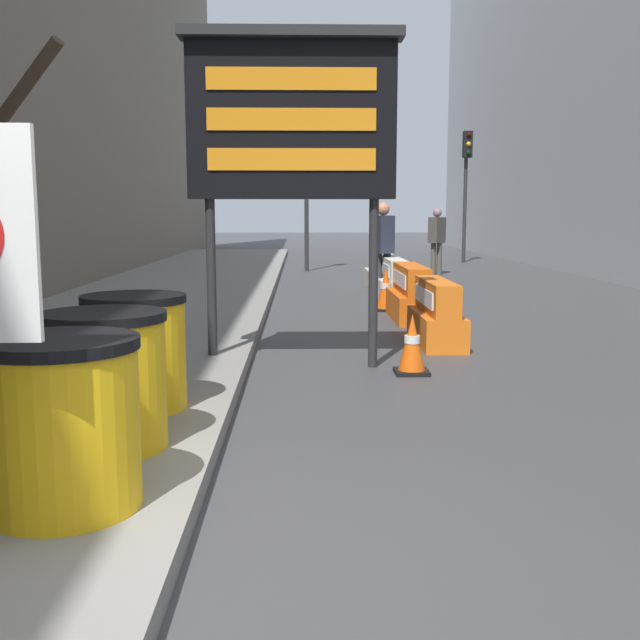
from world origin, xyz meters
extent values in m
plane|color=#3F3F42|center=(0.00, 0.00, 0.00)|extent=(120.00, 120.00, 0.00)
cylinder|color=#4C3D2D|center=(-3.01, 6.35, 2.91)|extent=(1.58, 0.68, 1.63)
cylinder|color=yellow|center=(-0.64, 0.51, 0.55)|extent=(0.76, 0.76, 0.82)
cylinder|color=black|center=(-0.64, 0.51, 0.99)|extent=(0.79, 0.79, 0.06)
cylinder|color=yellow|center=(-0.68, 1.50, 0.55)|extent=(0.76, 0.76, 0.82)
cylinder|color=black|center=(-0.68, 1.50, 0.99)|extent=(0.79, 0.79, 0.06)
cylinder|color=yellow|center=(-0.71, 2.48, 0.55)|extent=(0.76, 0.76, 0.82)
cylinder|color=black|center=(-0.71, 2.48, 0.99)|extent=(0.79, 0.79, 0.06)
cylinder|color=#28282B|center=(-0.38, 4.66, 0.89)|extent=(0.10, 0.10, 1.77)
cylinder|color=#28282B|center=(1.32, 4.66, 0.89)|extent=(0.10, 0.10, 1.77)
cube|color=black|center=(0.47, 4.66, 2.56)|extent=(2.13, 0.24, 1.58)
cube|color=#28282B|center=(0.47, 4.59, 3.40)|extent=(2.25, 0.34, 0.10)
cube|color=orange|center=(0.47, 4.53, 2.96)|extent=(1.70, 0.02, 0.22)
cube|color=orange|center=(0.47, 4.53, 2.56)|extent=(1.70, 0.02, 0.22)
cube|color=orange|center=(0.47, 4.53, 2.17)|extent=(1.70, 0.02, 0.22)
cube|color=orange|center=(2.26, 6.08, 0.20)|extent=(0.51, 1.60, 0.40)
cube|color=orange|center=(2.26, 6.08, 0.60)|extent=(0.31, 1.60, 0.40)
cube|color=white|center=(2.10, 6.08, 0.60)|extent=(0.02, 1.28, 0.20)
cube|color=orange|center=(2.26, 8.27, 0.21)|extent=(0.58, 1.74, 0.42)
cube|color=orange|center=(2.26, 8.27, 0.63)|extent=(0.35, 1.74, 0.42)
cube|color=white|center=(2.07, 8.27, 0.63)|extent=(0.02, 1.39, 0.21)
cube|color=silver|center=(2.26, 10.64, 0.20)|extent=(0.51, 2.07, 0.41)
cube|color=silver|center=(2.26, 10.64, 0.61)|extent=(0.31, 2.07, 0.41)
cube|color=white|center=(2.10, 10.64, 0.61)|extent=(0.02, 1.65, 0.20)
cube|color=beige|center=(2.26, 12.79, 0.20)|extent=(0.54, 1.88, 0.41)
cube|color=beige|center=(2.26, 12.79, 0.61)|extent=(0.32, 1.88, 0.41)
cube|color=white|center=(2.09, 12.79, 0.61)|extent=(0.02, 1.50, 0.20)
cube|color=black|center=(1.99, 9.32, 0.02)|extent=(0.41, 0.41, 0.04)
cone|color=#EA560F|center=(1.99, 9.32, 0.38)|extent=(0.32, 0.32, 0.68)
cylinder|color=white|center=(1.99, 9.32, 0.42)|extent=(0.19, 0.19, 0.10)
cube|color=black|center=(1.69, 4.30, 0.02)|extent=(0.35, 0.35, 0.04)
cone|color=#EA560F|center=(1.69, 4.30, 0.33)|extent=(0.28, 0.28, 0.58)
cylinder|color=white|center=(1.69, 4.30, 0.36)|extent=(0.16, 0.16, 0.08)
cylinder|color=#2D2D30|center=(0.72, 18.05, 2.30)|extent=(0.12, 0.12, 4.59)
cube|color=black|center=(0.72, 17.89, 4.17)|extent=(0.28, 0.28, 0.84)
sphere|color=#360605|center=(0.72, 17.74, 4.45)|extent=(0.15, 0.15, 0.15)
sphere|color=gold|center=(0.72, 17.74, 4.17)|extent=(0.15, 0.15, 0.15)
sphere|color=black|center=(0.72, 17.74, 3.89)|extent=(0.15, 0.15, 0.15)
cylinder|color=#2D2D30|center=(5.96, 21.58, 2.12)|extent=(0.12, 0.12, 4.25)
cube|color=black|center=(5.96, 21.42, 3.83)|extent=(0.28, 0.28, 0.84)
sphere|color=#360605|center=(5.96, 21.27, 4.11)|extent=(0.15, 0.15, 0.15)
sphere|color=gold|center=(5.96, 21.27, 3.83)|extent=(0.15, 0.15, 0.15)
sphere|color=black|center=(5.96, 21.27, 3.55)|extent=(0.15, 0.15, 0.15)
cylinder|color=#333338|center=(2.02, 10.94, 0.44)|extent=(0.15, 0.15, 0.88)
cylinder|color=#333338|center=(2.19, 10.94, 0.44)|extent=(0.15, 0.15, 0.88)
cube|color=#232838|center=(2.10, 10.94, 1.23)|extent=(0.41, 0.54, 0.70)
sphere|color=tan|center=(2.10, 10.94, 1.71)|extent=(0.24, 0.24, 0.24)
cylinder|color=#514C42|center=(4.08, 16.64, 0.42)|extent=(0.14, 0.14, 0.85)
cylinder|color=#514C42|center=(4.24, 16.64, 0.42)|extent=(0.14, 0.14, 0.85)
cube|color=#47423D|center=(4.16, 16.64, 1.19)|extent=(0.51, 0.53, 0.67)
sphere|color=gray|center=(4.16, 16.64, 1.64)|extent=(0.23, 0.23, 0.23)
camera|label=1|loc=(0.56, -3.17, 1.63)|focal=42.00mm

